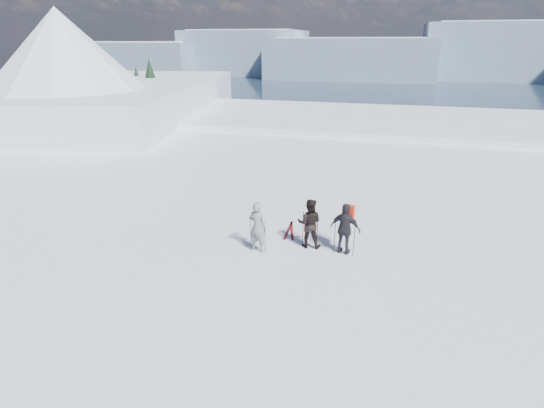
{
  "coord_description": "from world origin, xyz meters",
  "views": [
    {
      "loc": [
        1.94,
        -9.69,
        6.98
      ],
      "look_at": [
        -1.52,
        3.0,
        1.87
      ],
      "focal_mm": 28.0,
      "sensor_mm": 36.0,
      "label": 1
    }
  ],
  "objects_px": {
    "skier_grey": "(258,227)",
    "skier_dark": "(309,223)",
    "skier_pack": "(345,229)",
    "skis_loose": "(290,230)"
  },
  "relations": [
    {
      "from": "skier_pack",
      "to": "skis_loose",
      "type": "relative_size",
      "value": 1.08
    },
    {
      "from": "skier_grey",
      "to": "skis_loose",
      "type": "distance_m",
      "value": 2.24
    },
    {
      "from": "skier_grey",
      "to": "skier_dark",
      "type": "height_order",
      "value": "skier_grey"
    },
    {
      "from": "skier_dark",
      "to": "skis_loose",
      "type": "xyz_separation_m",
      "value": [
        -0.94,
        1.13,
        -0.89
      ]
    },
    {
      "from": "skier_grey",
      "to": "skier_pack",
      "type": "bearing_deg",
      "value": -154.45
    },
    {
      "from": "skier_grey",
      "to": "skier_pack",
      "type": "relative_size",
      "value": 1.0
    },
    {
      "from": "skier_dark",
      "to": "skier_pack",
      "type": "xyz_separation_m",
      "value": [
        1.28,
        -0.2,
        0.01
      ]
    },
    {
      "from": "skier_dark",
      "to": "skier_grey",
      "type": "bearing_deg",
      "value": 21.21
    },
    {
      "from": "skier_grey",
      "to": "skier_dark",
      "type": "distance_m",
      "value": 1.85
    },
    {
      "from": "skier_pack",
      "to": "skis_loose",
      "type": "xyz_separation_m",
      "value": [
        -2.23,
        1.33,
        -0.91
      ]
    }
  ]
}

